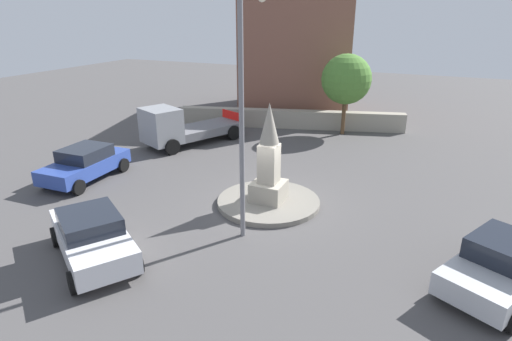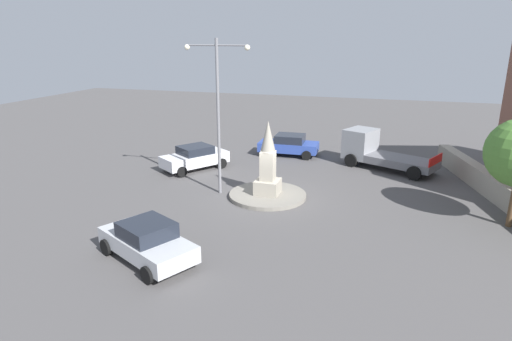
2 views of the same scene
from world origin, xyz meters
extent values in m
plane|color=#4F4C4C|center=(0.00, 0.00, 0.00)|extent=(80.00, 80.00, 0.00)
cylinder|color=gray|center=(0.00, 0.00, 0.10)|extent=(3.99, 3.99, 0.20)
cube|color=#9E9687|center=(0.00, 0.00, 0.57)|extent=(1.22, 1.22, 0.74)
cube|color=#9E9687|center=(0.00, 0.00, 1.69)|extent=(0.70, 0.70, 1.51)
cone|color=#9E9687|center=(0.00, 0.00, 3.22)|extent=(0.77, 0.77, 1.57)
cylinder|color=slate|center=(2.59, 0.12, 3.96)|extent=(0.16, 0.16, 7.91)
cube|color=#2D479E|center=(0.87, -8.44, 0.63)|extent=(4.11, 1.91, 0.62)
cube|color=#1E232D|center=(0.77, -8.44, 1.21)|extent=(1.98, 1.70, 0.54)
cylinder|color=black|center=(2.26, -7.50, 0.32)|extent=(0.65, 0.24, 0.64)
cylinder|color=black|center=(2.32, -9.29, 0.32)|extent=(0.65, 0.24, 0.64)
cylinder|color=black|center=(-0.57, -7.59, 0.32)|extent=(0.65, 0.24, 0.64)
cylinder|color=black|center=(-0.52, -9.38, 0.32)|extent=(0.65, 0.24, 0.64)
cube|color=#B7BABF|center=(2.45, 7.73, 0.63)|extent=(4.48, 3.49, 0.62)
cube|color=#1E232D|center=(2.40, 7.76, 1.23)|extent=(2.32, 2.27, 0.57)
cylinder|color=black|center=(0.76, 7.60, 0.32)|extent=(0.67, 0.49, 0.64)
cylinder|color=black|center=(3.32, 6.27, 0.32)|extent=(0.67, 0.49, 0.64)
cube|color=silver|center=(5.69, -3.41, 0.66)|extent=(3.73, 4.38, 0.69)
cube|color=#1E232D|center=(5.65, -3.46, 1.25)|extent=(2.38, 2.47, 0.49)
cylinder|color=black|center=(5.76, -1.73, 0.32)|extent=(0.54, 0.65, 0.64)
cylinder|color=black|center=(7.21, -2.70, 0.32)|extent=(0.54, 0.65, 0.64)
cylinder|color=black|center=(4.16, -4.13, 0.32)|extent=(0.54, 0.65, 0.64)
cylinder|color=black|center=(5.61, -5.09, 0.32)|extent=(0.54, 0.65, 0.64)
cube|color=gray|center=(-4.03, -7.82, 1.35)|extent=(2.34, 2.52, 1.86)
cube|color=slate|center=(-6.63, -6.63, 0.65)|extent=(4.55, 3.54, 0.47)
cube|color=red|center=(-8.46, -5.79, 1.14)|extent=(0.86, 1.79, 0.50)
cylinder|color=black|center=(-3.59, -6.91, 0.42)|extent=(0.88, 0.60, 0.84)
cylinder|color=black|center=(-4.43, -8.75, 0.42)|extent=(0.88, 0.60, 0.84)
cylinder|color=black|center=(-7.33, -5.19, 0.42)|extent=(0.88, 0.60, 0.84)
cylinder|color=black|center=(-8.18, -7.03, 0.42)|extent=(0.88, 0.60, 0.84)
cube|color=#9E9687|center=(-11.19, -3.06, 0.57)|extent=(4.46, 13.99, 1.15)
cube|color=brown|center=(-16.51, -4.52, 4.21)|extent=(9.72, 9.28, 8.43)
cylinder|color=brown|center=(-11.10, 0.40, 1.15)|extent=(0.24, 0.24, 2.30)
sphere|color=#4C7F33|center=(-11.10, 0.40, 3.33)|extent=(2.93, 2.93, 2.93)
camera|label=1|loc=(13.82, 5.52, 7.09)|focal=29.45mm
camera|label=2|loc=(-5.73, 20.55, 7.99)|focal=30.75mm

